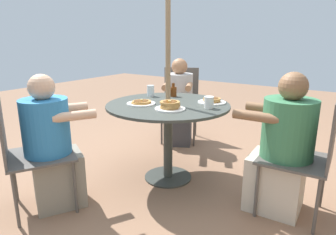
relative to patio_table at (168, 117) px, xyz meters
The scene contains 15 objects.
ground_plane 0.60m from the patio_table, ahead, with size 12.00×12.00×0.00m, color #8C664C.
patio_table is the anchor object (origin of this frame).
umbrella_pole 0.53m from the patio_table, ahead, with size 0.04×0.04×2.27m, color #846B4C.
patio_chair_north 1.20m from the patio_table, 153.58° to the right, with size 0.63×0.63×0.92m.
diner_north 1.01m from the patio_table, 153.58° to the right, with size 0.57×0.50×1.05m.
patio_chair_east 1.20m from the patio_table, 28.42° to the right, with size 0.64×0.64×0.92m.
diner_east 1.01m from the patio_table, 28.42° to the right, with size 0.58×0.53×1.05m.
patio_chair_south 1.20m from the patio_table, 92.24° to the left, with size 0.49×0.49×0.92m.
diner_south 1.01m from the patio_table, 92.24° to the left, with size 0.39×0.56×1.07m.
pancake_plate_a 0.27m from the patio_table, 51.98° to the right, with size 0.25×0.25×0.04m.
pancake_plate_b 0.26m from the patio_table, 38.66° to the left, with size 0.25×0.25×0.08m.
pancake_plate_c 0.42m from the patio_table, 129.93° to the left, with size 0.25×0.25×0.06m.
syrup_bottle 0.39m from the patio_table, 154.60° to the right, with size 0.09×0.07×0.13m.
coffee_cup 0.42m from the patio_table, 98.09° to the left, with size 0.08×0.08×0.10m.
drinking_glass_a 0.43m from the patio_table, 119.23° to the right, with size 0.07×0.07×0.11m, color silver.
Camera 1 is at (2.17, 1.47, 1.31)m, focal length 32.00 mm.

